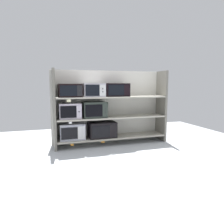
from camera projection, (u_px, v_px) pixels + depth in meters
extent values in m
cube|color=#B2B7BC|center=(129.00, 159.00, 3.66)|extent=(6.35, 6.00, 0.02)
cube|color=beige|center=(109.00, 107.00, 4.73)|extent=(2.55, 0.04, 1.60)
cube|color=#68645B|center=(54.00, 109.00, 4.15)|extent=(0.05, 0.44, 1.60)
cube|color=#68645B|center=(161.00, 106.00, 4.86)|extent=(0.05, 0.44, 1.60)
cube|color=#ADA899|center=(112.00, 137.00, 4.59)|extent=(2.35, 0.44, 0.03)
cube|color=#9B9DAC|center=(72.00, 131.00, 4.31)|extent=(0.50, 0.32, 0.33)
cube|color=black|center=(70.00, 133.00, 4.13)|extent=(0.32, 0.01, 0.24)
cube|color=silver|center=(81.00, 133.00, 4.20)|extent=(0.15, 0.01, 0.26)
cube|color=black|center=(102.00, 130.00, 4.50)|extent=(0.58, 0.37, 0.33)
cube|color=black|center=(101.00, 132.00, 4.30)|extent=(0.38, 0.01, 0.25)
cube|color=black|center=(113.00, 131.00, 4.38)|extent=(0.16, 0.01, 0.26)
cube|color=orange|center=(72.00, 145.00, 4.12)|extent=(0.06, 0.00, 0.04)
cube|color=orange|center=(103.00, 142.00, 4.30)|extent=(0.07, 0.00, 0.03)
cube|color=#ADA899|center=(112.00, 117.00, 4.53)|extent=(2.35, 0.44, 0.03)
cube|color=#BAB0C0|center=(70.00, 111.00, 4.24)|extent=(0.44, 0.33, 0.31)
cube|color=black|center=(69.00, 112.00, 4.07)|extent=(0.31, 0.01, 0.23)
cube|color=#BAB0C0|center=(79.00, 112.00, 4.13)|extent=(0.10, 0.01, 0.25)
cylinder|color=#262628|center=(79.00, 112.00, 4.12)|extent=(0.02, 0.01, 0.02)
cube|color=#2A322D|center=(95.00, 110.00, 4.39)|extent=(0.49, 0.35, 0.33)
cube|color=black|center=(94.00, 111.00, 4.21)|extent=(0.35, 0.01, 0.25)
cube|color=#2A322D|center=(105.00, 110.00, 4.28)|extent=(0.11, 0.01, 0.26)
cylinder|color=#262628|center=(105.00, 112.00, 4.27)|extent=(0.02, 0.01, 0.02)
cylinder|color=#262628|center=(105.00, 109.00, 4.26)|extent=(0.02, 0.01, 0.02)
cube|color=white|center=(70.00, 123.00, 4.05)|extent=(0.06, 0.00, 0.03)
cube|color=#ADA899|center=(112.00, 97.00, 4.48)|extent=(2.35, 0.44, 0.03)
cube|color=black|center=(70.00, 90.00, 4.20)|extent=(0.45, 0.40, 0.26)
cube|color=black|center=(69.00, 91.00, 3.99)|extent=(0.33, 0.01, 0.20)
cube|color=black|center=(80.00, 91.00, 4.05)|extent=(0.10, 0.01, 0.21)
cylinder|color=#262628|center=(80.00, 91.00, 4.04)|extent=(0.02, 0.01, 0.02)
cube|color=#B9B6C0|center=(93.00, 90.00, 4.34)|extent=(0.44, 0.39, 0.27)
cube|color=black|center=(93.00, 90.00, 4.13)|extent=(0.28, 0.01, 0.22)
cube|color=silver|center=(103.00, 90.00, 4.19)|extent=(0.13, 0.01, 0.22)
cylinder|color=#262628|center=(103.00, 92.00, 4.19)|extent=(0.02, 0.01, 0.02)
cylinder|color=#262628|center=(103.00, 89.00, 4.18)|extent=(0.02, 0.01, 0.02)
cube|color=black|center=(116.00, 90.00, 4.49)|extent=(0.50, 0.34, 0.28)
cube|color=black|center=(116.00, 90.00, 4.30)|extent=(0.34, 0.01, 0.22)
cube|color=black|center=(127.00, 90.00, 4.37)|extent=(0.14, 0.01, 0.22)
cube|color=beige|center=(69.00, 101.00, 3.99)|extent=(0.08, 0.00, 0.05)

